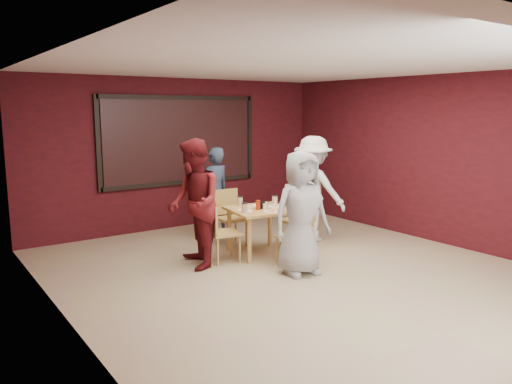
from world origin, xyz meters
TOP-DOWN VIEW (x-y plane):
  - floor at (0.00, 0.00)m, footprint 7.00×7.00m
  - window_blinds at (0.00, 3.45)m, footprint 3.00×0.02m
  - dining_table at (0.14, 1.10)m, footprint 1.04×1.04m
  - chair_front at (0.23, 0.35)m, footprint 0.40×0.40m
  - chair_back at (0.04, 1.85)m, footprint 0.47×0.47m
  - chair_left at (-0.59, 1.11)m, footprint 0.50×0.50m
  - chair_right at (0.90, 1.06)m, footprint 0.55×0.55m
  - diner_front at (0.04, 0.02)m, footprint 0.90×0.66m
  - diner_back at (0.12, 2.43)m, footprint 0.63×0.46m
  - diner_left at (-1.00, 1.11)m, footprint 0.91×1.05m
  - diner_right at (1.34, 1.25)m, footprint 1.03×1.31m

SIDE VIEW (x-z plane):
  - floor at x=0.00m, z-range 0.00..0.00m
  - chair_front at x=0.23m, z-range 0.05..0.86m
  - chair_left at x=-0.59m, z-range 0.06..0.93m
  - chair_right at x=0.90m, z-range 0.06..0.97m
  - chair_back at x=0.04m, z-range 0.06..0.98m
  - dining_table at x=0.14m, z-range 0.20..1.07m
  - diner_back at x=0.12m, z-range 0.00..1.58m
  - diner_front at x=0.04m, z-range 0.00..1.69m
  - diner_right at x=1.34m, z-range 0.00..1.79m
  - diner_left at x=-1.00m, z-range 0.00..1.84m
  - window_blinds at x=0.00m, z-range 0.90..2.40m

